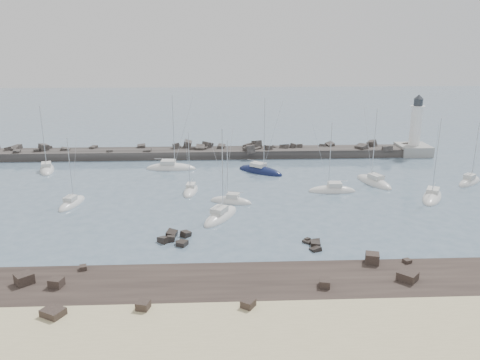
# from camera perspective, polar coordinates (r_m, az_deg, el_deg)

# --- Properties ---
(ground) EXTENTS (400.00, 400.00, 0.00)m
(ground) POSITION_cam_1_polar(r_m,az_deg,el_deg) (71.37, -3.87, -4.49)
(ground) COLOR slate
(ground) RESTS_ON ground
(sand_strip) EXTENTS (140.00, 14.00, 1.00)m
(sand_strip) POSITION_cam_1_polar(r_m,az_deg,el_deg) (43.15, -4.76, -20.10)
(sand_strip) COLOR beige
(sand_strip) RESTS_ON ground
(rock_shelf) EXTENTS (140.00, 12.08, 1.91)m
(rock_shelf) POSITION_cam_1_polar(r_m,az_deg,el_deg) (51.50, -4.49, -13.39)
(rock_shelf) COLOR black
(rock_shelf) RESTS_ON ground
(rock_cluster_near) EXTENTS (4.60, 4.75, 1.68)m
(rock_cluster_near) POSITION_cam_1_polar(r_m,az_deg,el_deg) (63.88, -8.05, -7.10)
(rock_cluster_near) COLOR black
(rock_cluster_near) RESTS_ON ground
(rock_cluster_far) EXTENTS (2.58, 4.16, 1.29)m
(rock_cluster_far) POSITION_cam_1_polar(r_m,az_deg,el_deg) (62.45, 8.99, -7.92)
(rock_cluster_far) COLOR black
(rock_cluster_far) RESTS_ON ground
(breakwater) EXTENTS (115.00, 7.21, 5.10)m
(breakwater) POSITION_cam_1_polar(r_m,az_deg,el_deg) (108.00, -7.53, 2.97)
(breakwater) COLOR #2F2B29
(breakwater) RESTS_ON ground
(lighthouse) EXTENTS (7.00, 7.00, 14.60)m
(lighthouse) POSITION_cam_1_polar(r_m,az_deg,el_deg) (116.10, 20.45, 4.42)
(lighthouse) COLOR gray
(lighthouse) RESTS_ON ground
(sailboat_0) EXTENTS (5.36, 9.44, 14.30)m
(sailboat_0) POSITION_cam_1_polar(r_m,az_deg,el_deg) (103.92, -22.47, 1.17)
(sailboat_0) COLOR silver
(sailboat_0) RESTS_ON ground
(sailboat_1) EXTENTS (3.80, 7.80, 11.94)m
(sailboat_1) POSITION_cam_1_polar(r_m,az_deg,el_deg) (80.98, -19.80, -2.76)
(sailboat_1) COLOR silver
(sailboat_1) RESTS_ON ground
(sailboat_2) EXTENTS (10.61, 3.97, 16.36)m
(sailboat_2) POSITION_cam_1_polar(r_m,az_deg,el_deg) (98.07, -8.42, 1.41)
(sailboat_2) COLOR silver
(sailboat_2) RESTS_ON ground
(sailboat_3) EXTENTS (7.41, 4.28, 11.41)m
(sailboat_3) POSITION_cam_1_polar(r_m,az_deg,el_deg) (77.26, -1.10, -2.65)
(sailboat_3) COLOR silver
(sailboat_3) RESTS_ON ground
(sailboat_4) EXTENTS (3.07, 7.53, 11.61)m
(sailboat_4) POSITION_cam_1_polar(r_m,az_deg,el_deg) (83.09, -6.03, -1.34)
(sailboat_4) COLOR silver
(sailboat_4) RESTS_ON ground
(sailboat_5) EXTENTS (6.80, 9.44, 14.60)m
(sailboat_5) POSITION_cam_1_polar(r_m,az_deg,el_deg) (70.83, -2.37, -4.50)
(sailboat_5) COLOR silver
(sailboat_5) RESTS_ON ground
(sailboat_6) EXTENTS (9.96, 8.92, 16.14)m
(sailboat_6) POSITION_cam_1_polar(r_m,az_deg,el_deg) (94.86, 2.48, 1.05)
(sailboat_6) COLOR #0D1539
(sailboat_6) RESTS_ON ground
(sailboat_7) EXTENTS (8.47, 2.97, 13.32)m
(sailboat_7) POSITION_cam_1_polar(r_m,az_deg,el_deg) (84.24, 11.16, -1.31)
(sailboat_7) COLOR silver
(sailboat_7) RESTS_ON ground
(sailboat_8) EXTENTS (6.10, 9.92, 15.06)m
(sailboat_8) POSITION_cam_1_polar(r_m,az_deg,el_deg) (90.91, 16.00, -0.30)
(sailboat_8) COLOR silver
(sailboat_8) RESTS_ON ground
(sailboat_9) EXTENTS (7.29, 9.63, 14.80)m
(sailboat_9) POSITION_cam_1_polar(r_m,az_deg,el_deg) (85.76, 22.36, -1.97)
(sailboat_9) COLOR silver
(sailboat_9) RESTS_ON ground
(sailboat_10) EXTENTS (7.43, 6.83, 12.51)m
(sailboat_10) POSITION_cam_1_polar(r_m,az_deg,el_deg) (97.48, 26.18, -0.26)
(sailboat_10) COLOR silver
(sailboat_10) RESTS_ON ground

